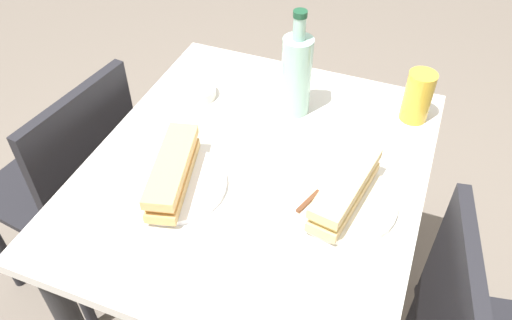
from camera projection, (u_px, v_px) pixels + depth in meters
The scene contains 12 objects.
dining_table at pixel (256, 205), 1.35m from camera, with size 0.92×0.80×0.78m.
chair_far at pixel (75, 183), 1.59m from camera, with size 0.45×0.45×0.87m.
plate_near at pixel (343, 201), 1.15m from camera, with size 0.24×0.24×0.01m, color silver.
baguette_sandwich_near at pixel (345, 189), 1.13m from camera, with size 0.26×0.11×0.07m.
knife_near at pixel (318, 192), 1.16m from camera, with size 0.17×0.07×0.01m.
plate_far at pixel (175, 184), 1.19m from camera, with size 0.24×0.24×0.01m, color white.
baguette_sandwich_far at pixel (173, 171), 1.16m from camera, with size 0.27×0.13×0.07m.
knife_far at pixel (151, 182), 1.18m from camera, with size 0.17×0.08×0.01m.
water_bottle at pixel (296, 74), 1.32m from camera, with size 0.08×0.08×0.29m.
beer_glass at pixel (418, 97), 1.33m from camera, with size 0.07×0.07×0.14m, color gold.
olive_bowl at pixel (197, 91), 1.44m from camera, with size 0.11×0.11×0.03m, color silver.
paper_napkin at pixel (357, 124), 1.36m from camera, with size 0.14×0.14×0.00m, color white.
Camera 1 is at (-0.83, -0.32, 1.65)m, focal length 36.06 mm.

